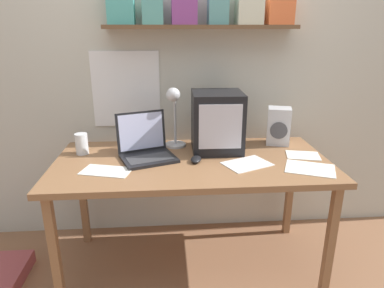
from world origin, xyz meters
name	(u,v)px	position (x,y,z in m)	size (l,w,h in m)	color
ground_plane	(192,264)	(0.00, 0.00, 0.00)	(12.00, 12.00, 0.00)	#8E6143
back_wall	(187,57)	(0.00, 0.51, 1.31)	(5.60, 0.24, 2.60)	beige
corner_desk	(192,169)	(0.00, 0.00, 0.69)	(1.63, 0.78, 0.75)	#90633F
crt_monitor	(217,122)	(0.17, 0.17, 0.94)	(0.32, 0.32, 0.37)	black
laptop	(145,146)	(-0.28, 0.08, 0.81)	(0.38, 0.37, 0.26)	black
desk_lamp	(174,111)	(-0.10, 0.23, 0.99)	(0.14, 0.16, 0.40)	silver
juice_glass	(82,145)	(-0.68, 0.16, 0.81)	(0.08, 0.08, 0.13)	white
space_heater	(279,126)	(0.60, 0.26, 0.87)	(0.18, 0.17, 0.25)	silver
computer_mouse	(196,159)	(0.02, -0.03, 0.76)	(0.08, 0.12, 0.03)	black
open_notebook	(247,164)	(0.31, -0.09, 0.75)	(0.31, 0.27, 0.00)	white
loose_paper_near_laptop	(303,155)	(0.69, 0.02, 0.75)	(0.23, 0.19, 0.00)	white
printed_handout	(106,171)	(-0.48, -0.14, 0.75)	(0.30, 0.21, 0.00)	white
loose_paper_near_monitor	(310,169)	(0.65, -0.19, 0.75)	(0.32, 0.29, 0.00)	white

